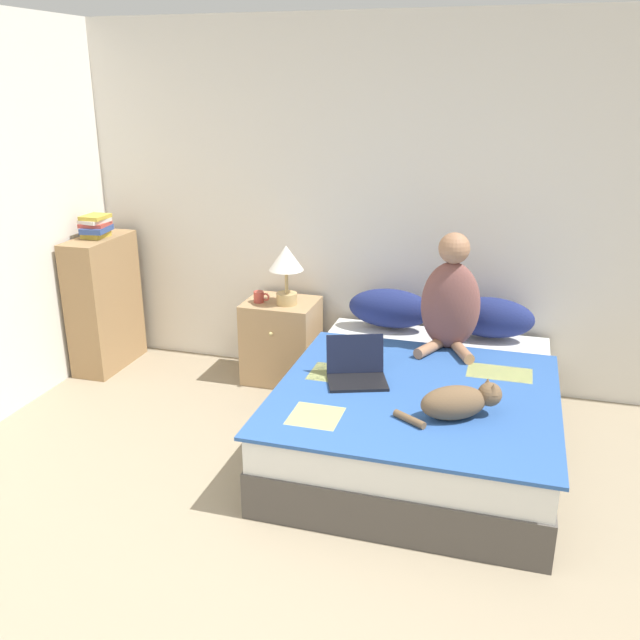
# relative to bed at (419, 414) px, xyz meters

# --- Properties ---
(wall_back) EXTENTS (5.67, 0.05, 2.55)m
(wall_back) POSITION_rel_bed_xyz_m (-0.35, 1.03, 1.04)
(wall_back) COLOR silver
(wall_back) RESTS_ON ground_plane
(bed) EXTENTS (1.56, 1.91, 0.47)m
(bed) POSITION_rel_bed_xyz_m (0.00, 0.00, 0.00)
(bed) COLOR #4C4742
(bed) RESTS_ON ground_plane
(pillow_near) EXTENTS (0.59, 0.25, 0.28)m
(pillow_near) POSITION_rel_bed_xyz_m (-0.34, 0.81, 0.38)
(pillow_near) COLOR navy
(pillow_near) RESTS_ON bed
(pillow_far) EXTENTS (0.59, 0.25, 0.28)m
(pillow_far) POSITION_rel_bed_xyz_m (0.34, 0.81, 0.38)
(pillow_far) COLOR navy
(pillow_far) RESTS_ON bed
(person_sitting) EXTENTS (0.38, 0.37, 0.77)m
(person_sitting) POSITION_rel_bed_xyz_m (0.10, 0.53, 0.57)
(person_sitting) COLOR brown
(person_sitting) RESTS_ON bed
(cat_tabby) EXTENTS (0.54, 0.34, 0.19)m
(cat_tabby) POSITION_rel_bed_xyz_m (0.26, -0.43, 0.33)
(cat_tabby) COLOR brown
(cat_tabby) RESTS_ON bed
(laptop_open) EXTENTS (0.41, 0.38, 0.24)m
(laptop_open) POSITION_rel_bed_xyz_m (-0.36, -0.13, 0.29)
(laptop_open) COLOR black
(laptop_open) RESTS_ON bed
(nightstand) EXTENTS (0.51, 0.45, 0.61)m
(nightstand) POSITION_rel_bed_xyz_m (-1.13, 0.74, 0.07)
(nightstand) COLOR tan
(nightstand) RESTS_ON ground_plane
(table_lamp) EXTENTS (0.24, 0.24, 0.43)m
(table_lamp) POSITION_rel_bed_xyz_m (-1.07, 0.69, 0.67)
(table_lamp) COLOR tan
(table_lamp) RESTS_ON nightstand
(coffee_mug) EXTENTS (0.12, 0.07, 0.08)m
(coffee_mug) POSITION_rel_bed_xyz_m (-1.27, 0.68, 0.42)
(coffee_mug) COLOR #B24238
(coffee_mug) RESTS_ON nightstand
(bookshelf) EXTENTS (0.28, 0.63, 1.02)m
(bookshelf) POSITION_rel_bed_xyz_m (-2.51, 0.61, 0.28)
(bookshelf) COLOR #99754C
(bookshelf) RESTS_ON ground_plane
(book_stack_top) EXTENTS (0.21, 0.25, 0.17)m
(book_stack_top) POSITION_rel_bed_xyz_m (-2.52, 0.61, 0.87)
(book_stack_top) COLOR gold
(book_stack_top) RESTS_ON bookshelf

